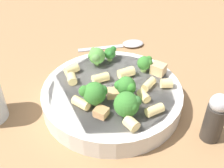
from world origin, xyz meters
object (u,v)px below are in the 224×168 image
Objects in this scene: broccoli_floret_3 at (94,93)px; rigatoni_4 at (166,83)px; broccoli_floret_0 at (126,86)px; broccoli_floret_5 at (112,53)px; broccoli_floret_4 at (96,56)px; pepper_shaker at (215,117)px; pasta_bowl at (112,95)px; rigatoni_8 at (81,103)px; rigatoni_5 at (72,69)px; rigatoni_2 at (126,73)px; rigatoni_1 at (144,96)px; chicken_chunk_0 at (110,93)px; chicken_chunk_1 at (101,112)px; spoon at (125,45)px; broccoli_floret_1 at (127,104)px; broccoli_floret_2 at (145,63)px; chicken_chunk_2 at (158,69)px; rigatoni_9 at (149,83)px; rigatoni_7 at (131,124)px; rigatoni_3 at (72,79)px; rigatoni_6 at (100,78)px; rigatoni_0 at (155,110)px.

rigatoni_4 is (-0.13, -0.04, -0.02)m from broccoli_floret_3.
broccoli_floret_0 is 0.12m from broccoli_floret_5.
pepper_shaker reaches higher than broccoli_floret_4.
rigatoni_8 is at bearing 39.95° from pasta_bowl.
pasta_bowl is 0.09m from rigatoni_5.
rigatoni_5 is (0.10, -0.02, -0.00)m from rigatoni_2.
chicken_chunk_0 is at bearing -11.66° from rigatoni_1.
broccoli_floret_5 is 0.13m from rigatoni_1.
chicken_chunk_1 is (0.04, 0.04, -0.02)m from broccoli_floret_0.
broccoli_floret_1 is at bearing 85.89° from spoon.
broccoli_floret_2 is at bearing -140.91° from rigatoni_8.
broccoli_floret_0 is 0.09m from broccoli_floret_2.
rigatoni_2 reaches higher than chicken_chunk_1.
chicken_chunk_0 is at bearing -143.84° from broccoli_floret_3.
rigatoni_1 is 0.08m from chicken_chunk_2.
rigatoni_1 is at bearing -29.15° from pepper_shaker.
rigatoni_8 is 0.13m from rigatoni_9.
rigatoni_7 is (-0.02, 0.18, -0.01)m from broccoli_floret_5.
broccoli_floret_4 is at bearing -14.89° from broccoli_floret_2.
rigatoni_8 is 1.18× the size of chicken_chunk_2.
broccoli_floret_1 is 0.16m from broccoli_floret_5.
rigatoni_3 is at bearing 43.04° from broccoli_floret_5.
broccoli_floret_3 is 2.24× the size of rigatoni_7.
rigatoni_7 is (0.03, 0.06, 0.00)m from rigatoni_1.
rigatoni_3 is at bearing -73.82° from rigatoni_8.
broccoli_floret_3 is 0.03m from chicken_chunk_1.
rigatoni_3 is 0.10m from chicken_chunk_1.
rigatoni_3 is at bearing -16.02° from pasta_bowl.
rigatoni_7 is 0.09m from rigatoni_8.
rigatoni_1 reaches higher than chicken_chunk_1.
broccoli_floret_3 is 0.29× the size of spoon.
broccoli_floret_1 is 1.40× the size of broccoli_floret_2.
rigatoni_5 is (0.09, -0.12, -0.02)m from broccoli_floret_1.
rigatoni_2 is 0.10m from rigatoni_3.
broccoli_floret_5 reaches higher than rigatoni_7.
broccoli_floret_5 is at bearing -29.78° from chicken_chunk_2.
broccoli_floret_2 is at bearing -110.27° from broccoli_floret_1.
rigatoni_9 is at bearing 161.30° from rigatoni_5.
chicken_chunk_0 is at bearing 59.37° from rigatoni_2.
rigatoni_9 is 0.13m from pepper_shaker.
pepper_shaker reaches higher than rigatoni_9.
pepper_shaker is (-0.12, 0.12, 0.00)m from rigatoni_2.
broccoli_floret_5 is at bearing -153.41° from broccoli_floret_4.
rigatoni_2 is (0.02, -0.06, 0.00)m from rigatoni_1.
rigatoni_9 is (-0.09, 0.07, -0.01)m from broccoli_floret_4.
pepper_shaker is at bearing 122.59° from rigatoni_4.
broccoli_floret_5 reaches higher than rigatoni_5.
broccoli_floret_5 reaches higher than rigatoni_9.
rigatoni_1 is 0.09m from rigatoni_6.
broccoli_floret_1 is 1.47× the size of rigatoni_0.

